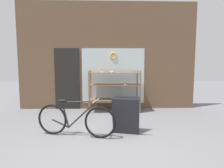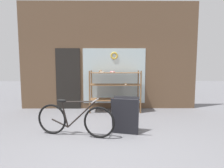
# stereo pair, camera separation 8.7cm
# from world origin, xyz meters

# --- Properties ---
(ground_plane) EXTENTS (30.00, 30.00, 0.00)m
(ground_plane) POSITION_xyz_m (0.00, 0.00, 0.00)
(ground_plane) COLOR slate
(storefront_facade) EXTENTS (6.13, 0.13, 3.67)m
(storefront_facade) POSITION_xyz_m (-0.03, 3.03, 1.79)
(storefront_facade) COLOR brown
(storefront_facade) RESTS_ON ground_plane
(display_case) EXTENTS (1.65, 0.57, 1.36)m
(display_case) POSITION_xyz_m (0.22, 2.61, 0.84)
(display_case) COLOR brown
(display_case) RESTS_ON ground_plane
(bicycle) EXTENTS (1.70, 0.53, 0.79)m
(bicycle) POSITION_xyz_m (-0.69, 0.52, 0.36)
(bicycle) COLOR black
(bicycle) RESTS_ON ground_plane
(sandwich_board) EXTENTS (0.64, 0.50, 0.80)m
(sandwich_board) POSITION_xyz_m (0.39, 0.62, 0.41)
(sandwich_board) COLOR #232328
(sandwich_board) RESTS_ON ground_plane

